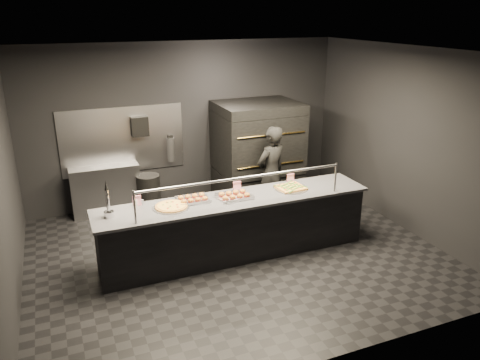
% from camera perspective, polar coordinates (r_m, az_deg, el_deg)
% --- Properties ---
extents(room, '(6.04, 6.00, 3.00)m').
position_cam_1_polar(room, '(6.67, -0.93, 2.45)').
color(room, black).
rests_on(room, ground).
extents(service_counter, '(4.10, 0.78, 1.37)m').
position_cam_1_polar(service_counter, '(7.02, -0.55, -5.70)').
color(service_counter, black).
rests_on(service_counter, ground).
extents(pizza_oven, '(1.50, 1.23, 1.91)m').
position_cam_1_polar(pizza_oven, '(8.91, 2.11, 3.43)').
color(pizza_oven, black).
rests_on(pizza_oven, ground).
extents(prep_shelf, '(1.20, 0.35, 0.90)m').
position_cam_1_polar(prep_shelf, '(8.78, -16.03, -1.18)').
color(prep_shelf, '#99999E').
rests_on(prep_shelf, ground).
extents(towel_dispenser, '(0.30, 0.20, 0.35)m').
position_cam_1_polar(towel_dispenser, '(8.62, -12.15, 6.43)').
color(towel_dispenser, black).
rests_on(towel_dispenser, room).
extents(fire_extinguisher, '(0.14, 0.14, 0.51)m').
position_cam_1_polar(fire_extinguisher, '(8.86, -8.44, 3.75)').
color(fire_extinguisher, '#B2B2B7').
rests_on(fire_extinguisher, room).
extents(beer_tap, '(0.13, 0.19, 0.51)m').
position_cam_1_polar(beer_tap, '(6.42, -15.77, -3.15)').
color(beer_tap, silver).
rests_on(beer_tap, service_counter).
extents(round_pizza, '(0.52, 0.52, 0.03)m').
position_cam_1_polar(round_pizza, '(6.59, -8.37, -3.20)').
color(round_pizza, silver).
rests_on(round_pizza, service_counter).
extents(slider_tray_a, '(0.50, 0.40, 0.07)m').
position_cam_1_polar(slider_tray_a, '(6.77, -5.77, -2.30)').
color(slider_tray_a, silver).
rests_on(slider_tray_a, service_counter).
extents(slider_tray_b, '(0.57, 0.48, 0.08)m').
position_cam_1_polar(slider_tray_b, '(6.86, -0.70, -1.89)').
color(slider_tray_b, silver).
rests_on(slider_tray_b, service_counter).
extents(square_pizza, '(0.52, 0.52, 0.05)m').
position_cam_1_polar(square_pizza, '(7.23, 6.19, -0.93)').
color(square_pizza, silver).
rests_on(square_pizza, service_counter).
extents(condiment_jar, '(0.14, 0.06, 0.09)m').
position_cam_1_polar(condiment_jar, '(6.73, -12.40, -2.68)').
color(condiment_jar, silver).
rests_on(condiment_jar, service_counter).
extents(tent_cards, '(2.55, 0.04, 0.15)m').
position_cam_1_polar(tent_cards, '(7.03, -1.87, -0.96)').
color(tent_cards, white).
rests_on(tent_cards, service_counter).
extents(trash_bin, '(0.42, 0.42, 0.70)m').
position_cam_1_polar(trash_bin, '(8.72, -11.04, -1.62)').
color(trash_bin, black).
rests_on(trash_bin, ground).
extents(worker, '(0.71, 0.58, 1.68)m').
position_cam_1_polar(worker, '(8.13, 3.80, 0.79)').
color(worker, black).
rests_on(worker, ground).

